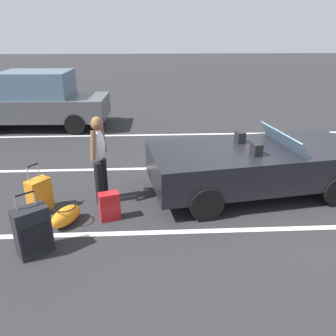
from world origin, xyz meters
TOP-DOWN VIEW (x-y plane):
  - ground_plane at (0.00, 0.00)m, footprint 80.00×80.00m
  - lot_line_near at (0.00, -1.39)m, footprint 18.00×0.12m
  - lot_line_mid at (0.00, 1.31)m, footprint 18.00×0.12m
  - lot_line_far at (0.00, 4.01)m, footprint 18.00×0.12m
  - convertible_car at (0.21, 0.03)m, footprint 4.36×2.37m
  - suitcase_large_black at (-3.77, -1.82)m, footprint 0.55×0.51m
  - suitcase_medium_bright at (-4.06, -0.57)m, footprint 0.43×0.47m
  - suitcase_small_carryon at (-2.78, -0.92)m, footprint 0.39×0.30m
  - duffel_bag at (-3.50, -1.04)m, footprint 0.57×0.71m
  - traveler_person at (-2.99, -0.24)m, footprint 0.30×0.60m
  - parked_sedan_near at (-5.72, 5.11)m, footprint 4.56×1.99m

SIDE VIEW (x-z plane):
  - ground_plane at x=0.00m, z-range 0.00..0.00m
  - lot_line_near at x=0.00m, z-range 0.00..0.00m
  - lot_line_mid at x=0.00m, z-range 0.00..0.00m
  - lot_line_far at x=0.00m, z-range 0.00..0.00m
  - duffel_bag at x=-3.50m, z-range -0.01..0.33m
  - suitcase_small_carryon at x=-2.78m, z-range 0.00..0.50m
  - suitcase_medium_bright at x=-4.06m, z-range -0.13..0.76m
  - suitcase_large_black at x=-3.77m, z-range -0.11..0.85m
  - convertible_car at x=0.21m, z-range -0.03..1.21m
  - parked_sedan_near at x=-5.72m, z-range -0.02..1.80m
  - traveler_person at x=-2.99m, z-range 0.10..1.76m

